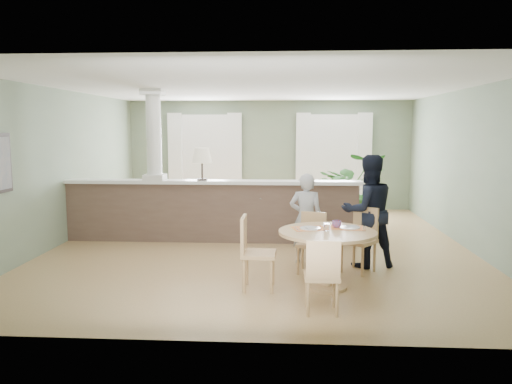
# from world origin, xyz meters

# --- Properties ---
(ground) EXTENTS (8.00, 8.00, 0.00)m
(ground) POSITION_xyz_m (0.00, 0.00, 0.00)
(ground) COLOR tan
(ground) RESTS_ON ground
(room_shell) EXTENTS (7.02, 8.02, 2.71)m
(room_shell) POSITION_xyz_m (-0.03, 0.63, 1.81)
(room_shell) COLOR gray
(room_shell) RESTS_ON ground
(pony_wall) EXTENTS (5.32, 0.38, 2.70)m
(pony_wall) POSITION_xyz_m (-0.99, 0.20, 0.71)
(pony_wall) COLOR brown
(pony_wall) RESTS_ON ground
(sofa) EXTENTS (3.16, 2.03, 0.86)m
(sofa) POSITION_xyz_m (-0.48, 1.86, 0.43)
(sofa) COLOR #987353
(sofa) RESTS_ON ground
(houseplant) EXTENTS (1.43, 1.26, 1.53)m
(houseplant) POSITION_xyz_m (1.77, 1.68, 0.76)
(houseplant) COLOR #336F2C
(houseplant) RESTS_ON ground
(dining_table) EXTENTS (1.23, 1.23, 0.84)m
(dining_table) POSITION_xyz_m (0.96, -2.30, 0.59)
(dining_table) COLOR tan
(dining_table) RESTS_ON ground
(chair_far_boy) EXTENTS (0.46, 0.46, 0.84)m
(chair_far_boy) POSITION_xyz_m (0.81, -1.57, 0.46)
(chair_far_boy) COLOR tan
(chair_far_boy) RESTS_ON ground
(chair_far_man) EXTENTS (0.58, 0.58, 0.91)m
(chair_far_man) POSITION_xyz_m (1.51, -1.51, 0.50)
(chair_far_man) COLOR tan
(chair_far_man) RESTS_ON ground
(chair_near) EXTENTS (0.39, 0.39, 0.85)m
(chair_near) POSITION_xyz_m (0.84, -3.22, 0.47)
(chair_near) COLOR tan
(chair_near) RESTS_ON ground
(chair_side) EXTENTS (0.43, 0.43, 0.93)m
(chair_side) POSITION_xyz_m (0.02, -2.39, 0.51)
(chair_side) COLOR tan
(chair_side) RESTS_ON ground
(child_person) EXTENTS (0.53, 0.38, 1.36)m
(child_person) POSITION_xyz_m (0.74, -1.11, 0.68)
(child_person) COLOR #A5A6AB
(child_person) RESTS_ON ground
(man_person) EXTENTS (0.93, 0.80, 1.65)m
(man_person) POSITION_xyz_m (1.63, -1.25, 0.82)
(man_person) COLOR black
(man_person) RESTS_ON ground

